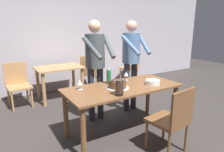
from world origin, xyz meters
The scene contains 17 objects.
ground_plane centered at (0.00, 0.00, 0.00)m, with size 14.00×14.00×0.00m, color #383330.
back_wall centered at (0.00, 2.67, 1.35)m, with size 10.00×0.12×2.70m, color #ADA8B2.
main_dining_table centered at (0.00, 0.00, 0.64)m, with size 1.74×0.79×0.75m.
cake_on_platter centered at (-0.11, -0.02, 0.80)m, with size 0.34×0.34×0.11m.
cake_knife centered at (-0.19, -0.03, 0.87)m, with size 0.27×0.05×0.02m.
plate_stack centered at (0.45, -0.15, 0.79)m, with size 0.22×0.22×0.07m.
wine_glass_near centered at (0.25, 0.27, 0.85)m, with size 0.08×0.08×0.14m.
wine_glass_far centered at (-0.60, 0.20, 0.85)m, with size 0.08×0.08×0.14m.
water_bottle centered at (-0.10, 0.24, 0.86)m, with size 0.07×0.07×0.25m.
hurricane_lamp centered at (-0.26, -0.29, 0.86)m, with size 0.11×0.11×0.21m.
person_cutting_cake centered at (-0.14, 0.60, 1.08)m, with size 0.47×0.56×1.72m.
person_standing_beside centered at (0.62, 0.63, 1.08)m, with size 0.47×0.56×1.72m.
chair_near_side centered at (0.24, -0.77, 0.49)m, with size 0.48×0.48×0.90m.
background_table centered at (-0.36, 1.97, 0.58)m, with size 1.00×0.70×0.74m.
background_chair_0 centered at (-1.22, 1.98, 0.49)m, with size 0.47×0.47×0.90m.
background_chair_1 centered at (0.48, 2.10, 0.49)m, with size 0.62×0.62×0.90m.
background_chair_2 centered at (1.81, 2.18, 0.49)m, with size 0.58×0.58×0.90m.
Camera 1 is at (-1.64, -2.35, 1.65)m, focal length 32.24 mm.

